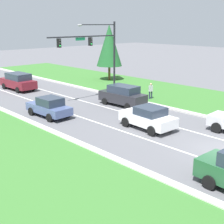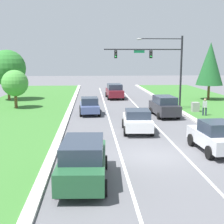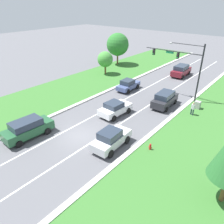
{
  "view_description": "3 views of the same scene",
  "coord_description": "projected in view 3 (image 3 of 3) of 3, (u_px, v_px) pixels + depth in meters",
  "views": [
    {
      "loc": [
        -16.97,
        -8.1,
        7.47
      ],
      "look_at": [
        -0.6,
        9.12,
        0.72
      ],
      "focal_mm": 50.0,
      "sensor_mm": 36.0,
      "label": 1
    },
    {
      "loc": [
        -3.44,
        -16.57,
        5.43
      ],
      "look_at": [
        -1.81,
        7.09,
        1.31
      ],
      "focal_mm": 50.0,
      "sensor_mm": 36.0,
      "label": 2
    },
    {
      "loc": [
        14.54,
        -12.43,
        12.49
      ],
      "look_at": [
        0.25,
        5.0,
        0.81
      ],
      "focal_mm": 35.0,
      "sensor_mm": 36.0,
      "label": 3
    }
  ],
  "objects": [
    {
      "name": "slate_blue_sedan",
      "position": [
        128.0,
        85.0,
        33.4
      ],
      "size": [
        2.1,
        4.35,
        1.66
      ],
      "rotation": [
        0.0,
        0.0,
        0.04
      ],
      "color": "#475684",
      "rests_on": "ground_plane"
    },
    {
      "name": "curb_strip_left",
      "position": [
        46.0,
        118.0,
        25.61
      ],
      "size": [
        0.5,
        90.0,
        0.15
      ],
      "color": "beige",
      "rests_on": "ground_plane"
    },
    {
      "name": "grass_verge_right",
      "position": [
        180.0,
        186.0,
        16.31
      ],
      "size": [
        10.0,
        90.0,
        0.08
      ],
      "color": "#38702D",
      "rests_on": "ground_plane"
    },
    {
      "name": "traffic_signal_mast",
      "position": [
        183.0,
        62.0,
        28.85
      ],
      "size": [
        8.19,
        0.41,
        7.68
      ],
      "color": "black",
      "rests_on": "ground_plane"
    },
    {
      "name": "white_sedan",
      "position": [
        115.0,
        108.0,
        26.13
      ],
      "size": [
        2.33,
        4.36,
        1.69
      ],
      "rotation": [
        0.0,
        0.0,
        -0.06
      ],
      "color": "white",
      "rests_on": "ground_plane"
    },
    {
      "name": "forest_suv",
      "position": [
        28.0,
        128.0,
        21.83
      ],
      "size": [
        2.33,
        5.05,
        1.92
      ],
      "rotation": [
        0.0,
        0.0,
        -0.05
      ],
      "color": "#235633",
      "rests_on": "ground_plane"
    },
    {
      "name": "silver_sedan",
      "position": [
        111.0,
        139.0,
        20.33
      ],
      "size": [
        2.16,
        4.4,
        1.85
      ],
      "rotation": [
        0.0,
        0.0,
        0.05
      ],
      "color": "silver",
      "rests_on": "ground_plane"
    },
    {
      "name": "lane_stripe_inner_left",
      "position": [
        68.0,
        130.0,
        23.48
      ],
      "size": [
        0.14,
        81.0,
        0.01
      ],
      "color": "white",
      "rests_on": "ground_plane"
    },
    {
      "name": "ground_plane",
      "position": [
        79.0,
        136.0,
        22.47
      ],
      "size": [
        160.0,
        160.0,
        0.0
      ],
      "primitive_type": "plane",
      "color": "#5B5B60"
    },
    {
      "name": "burgundy_suv",
      "position": [
        181.0,
        70.0,
        39.54
      ],
      "size": [
        2.33,
        5.15,
        1.97
      ],
      "rotation": [
        0.0,
        0.0,
        0.04
      ],
      "color": "maroon",
      "rests_on": "ground_plane"
    },
    {
      "name": "oak_near_left_tree",
      "position": [
        105.0,
        59.0,
        39.62
      ],
      "size": [
        2.82,
        2.82,
        4.18
      ],
      "color": "brown",
      "rests_on": "ground_plane"
    },
    {
      "name": "grass_verge_left",
      "position": [
        22.0,
        106.0,
        28.58
      ],
      "size": [
        10.0,
        90.0,
        0.08
      ],
      "color": "#38702D",
      "rests_on": "ground_plane"
    },
    {
      "name": "oak_far_left_tree",
      "position": [
        118.0,
        44.0,
        44.99
      ],
      "size": [
        4.57,
        4.57,
        6.47
      ],
      "color": "brown",
      "rests_on": "ground_plane"
    },
    {
      "name": "curb_strip_right",
      "position": [
        123.0,
        157.0,
        19.25
      ],
      "size": [
        0.5,
        90.0,
        0.15
      ],
      "color": "beige",
      "rests_on": "ground_plane"
    },
    {
      "name": "utility_cabinet",
      "position": [
        197.0,
        105.0,
        27.74
      ],
      "size": [
        0.7,
        0.6,
        1.03
      ],
      "color": "#9E9E99",
      "rests_on": "ground_plane"
    },
    {
      "name": "pedestrian",
      "position": [
        193.0,
        108.0,
        25.97
      ],
      "size": [
        0.42,
        0.3,
        1.69
      ],
      "rotation": [
        0.0,
        0.0,
        2.91
      ],
      "color": "#232842",
      "rests_on": "ground_plane"
    },
    {
      "name": "fire_hydrant",
      "position": [
        150.0,
        147.0,
        20.16
      ],
      "size": [
        0.34,
        0.2,
        0.7
      ],
      "color": "red",
      "rests_on": "ground_plane"
    },
    {
      "name": "lane_stripe_inner_right",
      "position": [
        92.0,
        142.0,
        21.45
      ],
      "size": [
        0.14,
        81.0,
        0.01
      ],
      "color": "white",
      "rests_on": "ground_plane"
    },
    {
      "name": "charcoal_suv",
      "position": [
        165.0,
        99.0,
        28.25
      ],
      "size": [
        2.24,
        4.71,
        1.92
      ],
      "rotation": [
        0.0,
        0.0,
        0.05
      ],
      "color": "#28282D",
      "rests_on": "ground_plane"
    }
  ]
}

